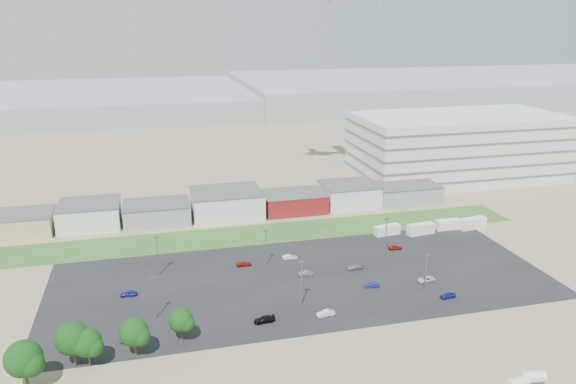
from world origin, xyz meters
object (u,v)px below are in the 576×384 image
object	(u,v)px
parked_car_13	(326,313)
parked_car_2	(448,295)
parked_car_7	(306,273)
parked_car_5	(128,293)
parked_car_0	(426,279)
parked_car_12	(355,267)
tree_far_left	(24,362)
parked_car_8	(395,247)
parked_car_11	(290,257)
parked_car_3	(264,319)
parked_car_1	(372,285)
parked_car_6	(244,264)
box_trailer_a	(387,230)
parked_car_10	(131,339)
storage_tank_nw	(518,383)

from	to	relation	value
parked_car_13	parked_car_2	bearing A→B (deg)	84.36
parked_car_7	parked_car_5	bearing A→B (deg)	-89.15
parked_car_0	parked_car_12	bearing A→B (deg)	-132.51
tree_far_left	parked_car_8	bearing A→B (deg)	25.08
parked_car_11	parked_car_13	distance (m)	30.62
parked_car_3	parked_car_0	bearing A→B (deg)	98.04
parked_car_1	parked_car_5	distance (m)	56.60
parked_car_0	parked_car_6	xyz separation A→B (m)	(-41.16, 19.74, -0.03)
tree_far_left	parked_car_11	size ratio (longest dim) A/B	2.68
tree_far_left	parked_car_2	xyz separation A→B (m)	(86.65, 11.80, -4.48)
parked_car_7	box_trailer_a	bearing A→B (deg)	124.12
parked_car_8	parked_car_3	bearing A→B (deg)	129.59
parked_car_3	tree_far_left	bearing A→B (deg)	-79.34
parked_car_7	parked_car_12	distance (m)	13.03
parked_car_7	parked_car_12	bearing A→B (deg)	91.94
parked_car_13	parked_car_5	bearing A→B (deg)	-123.02
parked_car_1	parked_car_8	size ratio (longest dim) A/B	0.94
parked_car_8	parked_car_13	world-z (taller)	parked_car_13
parked_car_1	parked_car_10	xyz separation A→B (m)	(-54.90, -10.22, 0.04)
parked_car_10	parked_car_11	distance (m)	50.55
parked_car_0	parked_car_3	world-z (taller)	parked_car_3
parked_car_2	parked_car_12	world-z (taller)	parked_car_2
storage_tank_nw	parked_car_2	size ratio (longest dim) A/B	1.03
parked_car_13	parked_car_10	bearing A→B (deg)	-97.25
storage_tank_nw	parked_car_10	bearing A→B (deg)	154.02
storage_tank_nw	parked_car_13	size ratio (longest dim) A/B	0.98
parked_car_13	box_trailer_a	bearing A→B (deg)	134.39
parked_car_1	parked_car_5	world-z (taller)	parked_car_5
parked_car_5	parked_car_11	distance (m)	42.44
parked_car_0	parked_car_13	world-z (taller)	parked_car_13
parked_car_1	parked_car_3	distance (m)	29.52
tree_far_left	parked_car_13	world-z (taller)	tree_far_left
parked_car_3	parked_car_11	bearing A→B (deg)	152.11
parked_car_1	parked_car_13	bearing A→B (deg)	-47.61
parked_car_7	parked_car_13	distance (m)	20.18
parked_car_11	parked_car_3	bearing A→B (deg)	154.30
parked_car_3	parked_car_7	size ratio (longest dim) A/B	1.22
tree_far_left	parked_car_13	xyz separation A→B (m)	(57.18, 10.88, -4.47)
parked_car_1	parked_car_2	size ratio (longest dim) A/B	0.95
parked_car_6	parked_car_11	distance (m)	12.59
parked_car_5	parked_car_10	world-z (taller)	parked_car_5
storage_tank_nw	parked_car_7	world-z (taller)	storage_tank_nw
parked_car_2	parked_car_10	xyz separation A→B (m)	(-69.67, -1.03, -0.01)
parked_car_6	parked_car_13	size ratio (longest dim) A/B	1.00
storage_tank_nw	parked_car_6	size ratio (longest dim) A/B	0.98
parked_car_10	parked_car_11	world-z (taller)	parked_car_10
box_trailer_a	parked_car_5	world-z (taller)	box_trailer_a
tree_far_left	parked_car_5	distance (m)	34.84
parked_car_7	parked_car_2	bearing A→B (deg)	55.90
parked_car_13	parked_car_11	bearing A→B (deg)	172.71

